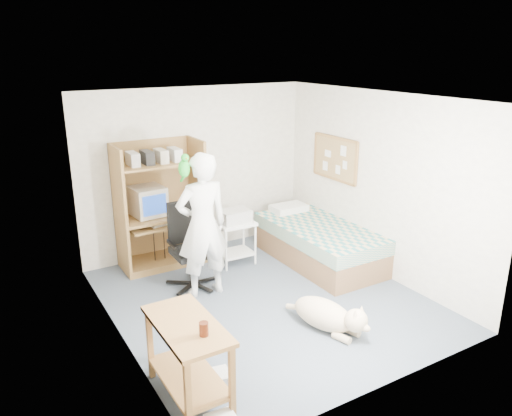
% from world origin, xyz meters
% --- Properties ---
extents(floor, '(4.00, 4.00, 0.00)m').
position_xyz_m(floor, '(0.00, 0.00, 0.00)').
color(floor, '#424D59').
rests_on(floor, ground).
extents(wall_back, '(3.60, 0.02, 2.50)m').
position_xyz_m(wall_back, '(0.00, 2.00, 1.25)').
color(wall_back, beige).
rests_on(wall_back, floor).
extents(wall_right, '(0.02, 4.00, 2.50)m').
position_xyz_m(wall_right, '(1.80, 0.00, 1.25)').
color(wall_right, beige).
rests_on(wall_right, floor).
extents(wall_left, '(0.02, 4.00, 2.50)m').
position_xyz_m(wall_left, '(-1.80, 0.00, 1.25)').
color(wall_left, beige).
rests_on(wall_left, floor).
extents(ceiling, '(3.60, 4.00, 0.02)m').
position_xyz_m(ceiling, '(0.00, 0.00, 2.50)').
color(ceiling, white).
rests_on(ceiling, wall_back).
extents(computer_hutch, '(1.20, 0.63, 1.80)m').
position_xyz_m(computer_hutch, '(-0.70, 1.74, 0.82)').
color(computer_hutch, brown).
rests_on(computer_hutch, floor).
extents(bed, '(1.02, 2.02, 0.66)m').
position_xyz_m(bed, '(1.30, 0.62, 0.29)').
color(bed, brown).
rests_on(bed, floor).
extents(side_desk, '(0.50, 1.00, 0.75)m').
position_xyz_m(side_desk, '(-1.55, -1.20, 0.49)').
color(side_desk, brown).
rests_on(side_desk, floor).
extents(corkboard, '(0.04, 0.94, 0.66)m').
position_xyz_m(corkboard, '(1.77, 0.90, 1.45)').
color(corkboard, '#A18248').
rests_on(corkboard, wall_right).
extents(office_chair, '(0.63, 0.63, 1.11)m').
position_xyz_m(office_chair, '(-0.63, 0.87, 0.40)').
color(office_chair, black).
rests_on(office_chair, floor).
extents(person, '(0.68, 0.46, 1.85)m').
position_xyz_m(person, '(-0.58, 0.55, 0.93)').
color(person, white).
rests_on(person, floor).
extents(parrot, '(0.14, 0.24, 0.37)m').
position_xyz_m(parrot, '(-0.78, 0.57, 1.69)').
color(parrot, '#1C9816').
rests_on(parrot, person).
extents(dog, '(0.56, 1.09, 0.42)m').
position_xyz_m(dog, '(0.24, -0.95, 0.18)').
color(dog, beige).
rests_on(dog, floor).
extents(printer_cart, '(0.54, 0.44, 0.64)m').
position_xyz_m(printer_cart, '(0.21, 1.18, 0.43)').
color(printer_cart, white).
rests_on(printer_cart, floor).
extents(printer, '(0.43, 0.33, 0.18)m').
position_xyz_m(printer, '(0.21, 1.18, 0.73)').
color(printer, '#B1B1AC').
rests_on(printer, printer_cart).
extents(crt_monitor, '(0.47, 0.49, 0.41)m').
position_xyz_m(crt_monitor, '(-0.87, 1.75, 0.98)').
color(crt_monitor, beige).
rests_on(crt_monitor, computer_hutch).
extents(keyboard, '(0.47, 0.22, 0.03)m').
position_xyz_m(keyboard, '(-0.69, 1.58, 0.67)').
color(keyboard, beige).
rests_on(keyboard, computer_hutch).
extents(pencil_cup, '(0.08, 0.08, 0.12)m').
position_xyz_m(pencil_cup, '(-0.39, 1.65, 0.82)').
color(pencil_cup, yellow).
rests_on(pencil_cup, computer_hutch).
extents(drink_glass, '(0.08, 0.08, 0.12)m').
position_xyz_m(drink_glass, '(-1.50, -1.45, 0.81)').
color(drink_glass, '#3E170A').
rests_on(drink_glass, side_desk).
extents(floor_box_b, '(0.22, 0.25, 0.08)m').
position_xyz_m(floor_box_b, '(-1.21, -1.13, 0.04)').
color(floor_box_b, '#B9B9B4').
rests_on(floor_box_b, floor).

